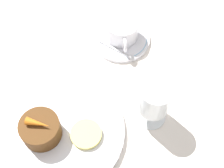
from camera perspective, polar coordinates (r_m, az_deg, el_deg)
The scene contains 9 objects.
ground_plane at distance 0.68m, azimuth -6.25°, elevation -6.22°, with size 3.00×3.00×0.00m, color white.
dinner_plate at distance 0.67m, azimuth -9.31°, elevation -8.49°, with size 0.27×0.27×0.01m.
saucer at distance 0.79m, azimuth 1.67°, elevation 8.34°, with size 0.14×0.14×0.01m.
coffee_cup at distance 0.77m, azimuth 1.82°, elevation 9.94°, with size 0.11×0.08×0.05m.
spoon at distance 0.75m, azimuth 1.71°, elevation 5.79°, with size 0.08×0.09×0.00m.
wine_glass at distance 0.62m, azimuth 7.79°, elevation -3.03°, with size 0.06×0.06×0.12m.
dessert_cake at distance 0.64m, azimuth -12.92°, elevation -8.11°, with size 0.08×0.08×0.04m.
carrot_garnish at distance 0.62m, azimuth -13.46°, elevation -7.02°, with size 0.03×0.05×0.02m.
pineapple_slice at distance 0.65m, azimuth -4.76°, elevation -9.13°, with size 0.06×0.06×0.01m.
Camera 1 is at (0.29, 0.04, 0.62)m, focal length 50.00 mm.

